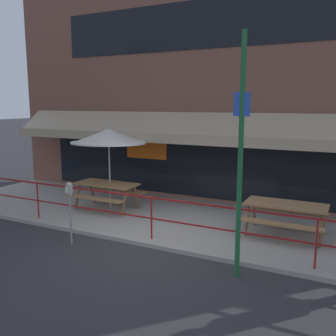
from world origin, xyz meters
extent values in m
plane|color=#2D2D30|center=(0.00, 0.00, 0.00)|extent=(120.00, 120.00, 0.00)
cube|color=#9E998E|center=(0.00, 2.00, 0.05)|extent=(15.00, 4.00, 0.10)
cube|color=brown|center=(0.00, 4.25, 3.75)|extent=(15.00, 0.50, 7.50)
cube|color=black|center=(0.00, 3.99, 5.40)|extent=(10.50, 0.02, 1.40)
cube|color=black|center=(0.00, 3.99, 1.35)|extent=(12.00, 0.02, 2.30)
cube|color=orange|center=(-2.25, 3.97, 1.65)|extent=(1.50, 0.02, 0.70)
cube|color=tan|center=(0.00, 3.45, 2.50)|extent=(13.80, 0.92, 0.70)
cube|color=tan|center=(0.00, 2.94, 2.10)|extent=(13.80, 0.08, 0.28)
cylinder|color=maroon|center=(-3.45, 0.30, 0.57)|extent=(0.04, 0.04, 0.95)
cylinder|color=maroon|center=(0.00, 0.30, 0.57)|extent=(0.04, 0.04, 0.95)
cylinder|color=maroon|center=(3.45, 0.30, 0.57)|extent=(0.04, 0.04, 0.95)
cube|color=maroon|center=(0.00, 0.30, 1.05)|extent=(13.80, 0.04, 0.04)
cube|color=maroon|center=(0.00, 0.30, 0.57)|extent=(13.80, 0.03, 0.03)
cube|color=#997047|center=(-2.34, 1.85, 0.84)|extent=(1.80, 0.80, 0.05)
cube|color=#997047|center=(-2.34, 1.27, 0.54)|extent=(1.80, 0.26, 0.04)
cube|color=#997047|center=(-2.34, 2.43, 0.54)|extent=(1.80, 0.26, 0.04)
cylinder|color=brown|center=(-1.54, 1.53, 0.47)|extent=(0.07, 0.30, 0.73)
cylinder|color=brown|center=(-1.54, 2.16, 0.47)|extent=(0.07, 0.30, 0.73)
cylinder|color=brown|center=(-3.14, 1.53, 0.47)|extent=(0.07, 0.30, 0.73)
cylinder|color=brown|center=(-3.14, 2.16, 0.47)|extent=(0.07, 0.30, 0.73)
cube|color=#997047|center=(2.64, 1.86, 0.84)|extent=(1.80, 0.80, 0.05)
cube|color=#997047|center=(2.64, 1.28, 0.54)|extent=(1.80, 0.26, 0.04)
cube|color=#997047|center=(2.64, 2.44, 0.54)|extent=(1.80, 0.26, 0.04)
cylinder|color=brown|center=(3.44, 1.54, 0.47)|extent=(0.07, 0.30, 0.73)
cylinder|color=brown|center=(3.44, 2.18, 0.47)|extent=(0.07, 0.30, 0.73)
cylinder|color=brown|center=(1.84, 1.54, 0.47)|extent=(0.07, 0.30, 0.73)
cylinder|color=brown|center=(1.84, 2.18, 0.47)|extent=(0.07, 0.30, 0.73)
cylinder|color=#B7B2A8|center=(-2.34, 2.00, 1.25)|extent=(0.04, 0.04, 2.30)
cone|color=silver|center=(-2.34, 2.00, 2.20)|extent=(2.10, 2.11, 0.45)
cylinder|color=white|center=(-2.34, 2.00, 2.01)|extent=(2.14, 2.14, 0.09)
sphere|color=#B7B2A8|center=(-2.34, 2.00, 2.44)|extent=(0.07, 0.07, 0.07)
cylinder|color=gray|center=(-1.55, -0.59, 0.57)|extent=(0.04, 0.04, 1.15)
cylinder|color=gray|center=(-1.55, -0.59, 1.25)|extent=(0.15, 0.15, 0.20)
sphere|color=gray|center=(-1.55, -0.59, 1.35)|extent=(0.14, 0.14, 0.14)
cube|color=silver|center=(-1.55, -0.67, 1.26)|extent=(0.08, 0.01, 0.13)
cylinder|color=#1E6033|center=(2.20, -0.45, 2.15)|extent=(0.09, 0.09, 4.30)
cube|color=blue|center=(2.20, -0.47, 3.10)|extent=(0.28, 0.02, 0.40)
camera|label=1|loc=(3.96, -6.71, 3.11)|focal=40.00mm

